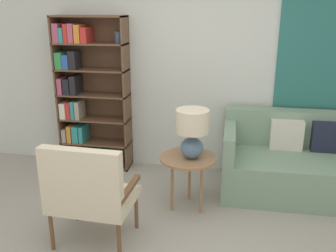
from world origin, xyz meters
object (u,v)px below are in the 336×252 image
(armchair, at_px, (88,190))
(side_table, at_px, (188,162))
(table_lamp, at_px, (192,130))
(bookshelf, at_px, (85,97))
(couch, at_px, (307,165))

(armchair, height_order, side_table, armchair)
(side_table, bearing_deg, table_lamp, -24.13)
(table_lamp, bearing_deg, armchair, -135.29)
(bookshelf, relative_size, couch, 1.03)
(armchair, xyz_separation_m, side_table, (0.75, 0.79, -0.03))
(bookshelf, bearing_deg, armchair, -68.23)
(couch, distance_m, table_lamp, 1.46)
(bookshelf, bearing_deg, side_table, -31.63)
(couch, distance_m, side_table, 1.40)
(bookshelf, height_order, table_lamp, bookshelf)
(side_table, bearing_deg, bookshelf, 148.37)
(side_table, bearing_deg, couch, 24.64)
(bookshelf, xyz_separation_m, couch, (2.67, -0.29, -0.58))
(couch, xyz_separation_m, table_lamp, (-1.22, -0.60, 0.54))
(couch, relative_size, side_table, 3.24)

